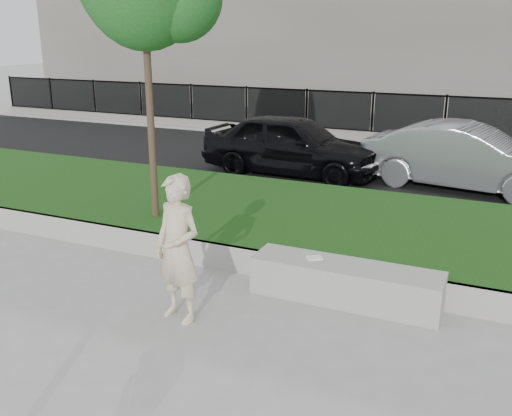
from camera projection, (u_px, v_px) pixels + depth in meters
The scene contains 11 objects.
ground at pixel (199, 300), 7.56m from camera, with size 90.00×90.00×0.00m, color gray.
grass_bank at pixel (284, 221), 10.11m from camera, with size 34.00×4.00×0.40m, color #14350D.
grass_kerb at pixel (234, 259), 8.40m from camera, with size 34.00×0.08×0.40m, color gray.
street at pixel (361, 166), 14.94m from camera, with size 34.00×7.00×0.04m, color black.
far_pavement at pixel (396, 137), 18.84m from camera, with size 34.00×3.00×0.12m, color gray.
iron_fence at pixel (391, 127), 17.83m from camera, with size 32.00×0.30×1.50m.
stone_bench at pixel (345, 283), 7.48m from camera, with size 2.49×0.62×0.51m, color gray.
man at pixel (178, 249), 6.82m from camera, with size 0.67×0.44×1.83m, color beige.
book at pixel (314, 258), 7.61m from camera, with size 0.20×0.14×0.02m, color white.
car_dark at pixel (292, 144), 13.81m from camera, with size 1.76×4.38×1.49m, color black.
car_silver at pixel (466, 157), 12.51m from camera, with size 1.53×4.40×1.45m, color gray.
Camera 1 is at (3.52, -5.93, 3.41)m, focal length 40.00 mm.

